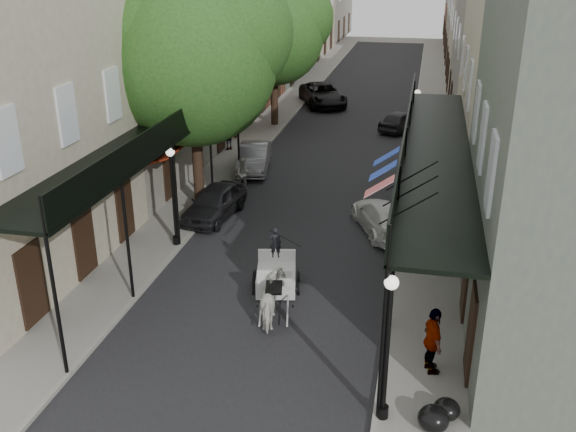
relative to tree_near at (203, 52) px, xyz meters
The scene contains 24 objects.
ground 12.78m from the tree_near, 67.59° to the right, with size 140.00×140.00×0.00m, color gray.
road 12.50m from the tree_near, 66.86° to the left, with size 8.00×90.00×0.01m, color black.
sidewalk_left 11.77m from the tree_near, 94.67° to the left, with size 2.20×90.00×0.12m, color gray.
sidewalk_right 14.91m from the tree_near, 46.88° to the left, with size 2.20×90.00×0.12m, color gray.
building_row_left 20.34m from the tree_near, 102.52° to the left, with size 5.00×80.00×10.50m, color #C0B699.
building_row_right 23.63m from the tree_near, 57.15° to the left, with size 5.00×80.00×10.50m, color gray.
gallery_left 4.06m from the tree_near, 100.49° to the right, with size 2.20×18.05×4.88m.
gallery_right 9.84m from the tree_near, 19.59° to the right, with size 2.20×18.05×4.88m.
tree_near is the anchor object (origin of this frame).
tree_far 14.02m from the tree_near, 90.19° to the left, with size 6.45×6.00×8.61m.
lamppost_right_near 15.39m from the tree_near, 55.73° to the right, with size 0.32×0.32×3.71m.
lamppost_left 6.10m from the tree_near, 88.66° to the right, with size 0.32×0.32×3.71m.
lamppost_right_far 12.24m from the tree_near, 43.31° to the left, with size 0.32×0.32×3.71m.
horse 11.34m from the tree_near, 60.37° to the right, with size 0.78×1.72×1.45m, color silver.
carriage 9.45m from the tree_near, 54.99° to the right, with size 1.72×2.34×2.43m.
pedestrian_walking 6.20m from the tree_near, 68.27° to the left, with size 0.74×0.58×1.53m, color #B7B6AC.
pedestrian_sidewalk_left 9.83m from the tree_near, 101.41° to the left, with size 1.02×0.59×1.58m, color gray.
pedestrian_sidewalk_right 14.85m from the tree_near, 47.30° to the right, with size 1.08×0.45×1.84m, color gray.
car_left_near 5.97m from the tree_near, 63.10° to the right, with size 1.58×3.92×1.33m, color black.
car_left_mid 7.74m from the tree_near, 83.27° to the left, with size 1.41×4.03×1.33m, color gray.
car_left_far 21.06m from the tree_near, 85.48° to the left, with size 2.54×5.52×1.53m, color black.
car_right_near 9.58m from the tree_near, ahead, with size 1.74×4.28×1.24m, color silver.
car_right_far 17.09m from the tree_near, 62.82° to the left, with size 1.48×3.67×1.25m, color black.
trash_bags 16.65m from the tree_near, 51.92° to the right, with size 0.98×1.13×0.61m.
Camera 1 is at (4.48, -14.23, 10.21)m, focal length 40.00 mm.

